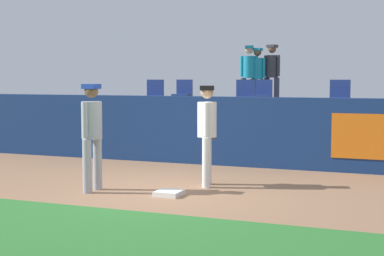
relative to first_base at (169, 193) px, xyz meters
name	(u,v)px	position (x,y,z in m)	size (l,w,h in m)	color
ground_plane	(156,193)	(-0.28, 0.11, -0.04)	(60.00, 60.00, 0.00)	#936B4C
grass_foreground_strip	(61,234)	(-0.28, -2.57, -0.04)	(18.00, 2.80, 0.01)	#2D722D
first_base	(169,193)	(0.00, 0.00, 0.00)	(0.40, 0.40, 0.08)	white
player_fielder_home	(207,128)	(0.27, 1.03, 0.96)	(0.41, 0.57, 1.73)	white
player_runner_visitor	(92,129)	(-1.32, -0.11, 0.98)	(0.34, 0.50, 1.77)	#9EA3AD
field_wall	(222,131)	(-0.27, 3.45, 0.70)	(18.00, 0.26, 1.47)	navy
bleacher_platform	(254,132)	(-0.28, 6.02, 0.46)	(18.00, 4.80, 0.99)	#59595E
seat_front_right	(339,96)	(1.98, 4.89, 1.42)	(0.45, 0.44, 0.84)	#4C4C51
seat_front_left	(153,94)	(-2.58, 4.89, 1.42)	(0.45, 0.44, 0.84)	#4C4C51
seat_back_center	(263,94)	(-0.23, 6.69, 1.42)	(0.44, 0.44, 0.84)	#4C4C51
seat_front_center	(244,95)	(-0.21, 4.89, 1.42)	(0.45, 0.44, 0.84)	#4C4C51
seat_back_left	(183,93)	(-2.52, 6.69, 1.42)	(0.47, 0.44, 0.84)	#4C4C51
spectator_hooded	(257,74)	(-0.68, 7.77, 1.95)	(0.48, 0.37, 1.73)	#33384C
spectator_capped	(272,72)	(-0.29, 7.91, 2.01)	(0.49, 0.44, 1.82)	#33384C
spectator_casual	(249,72)	(-0.89, 7.65, 1.99)	(0.48, 0.43, 1.79)	#33384C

